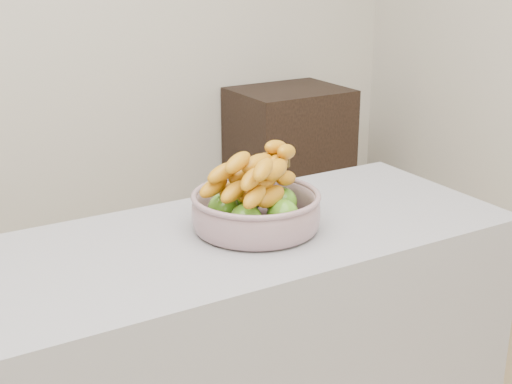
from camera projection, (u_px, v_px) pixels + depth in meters
cabinet at (288, 183)px, 3.54m from camera, size 0.53×0.42×0.94m
fruit_bowl at (256, 205)px, 1.81m from camera, size 0.33×0.33×0.20m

